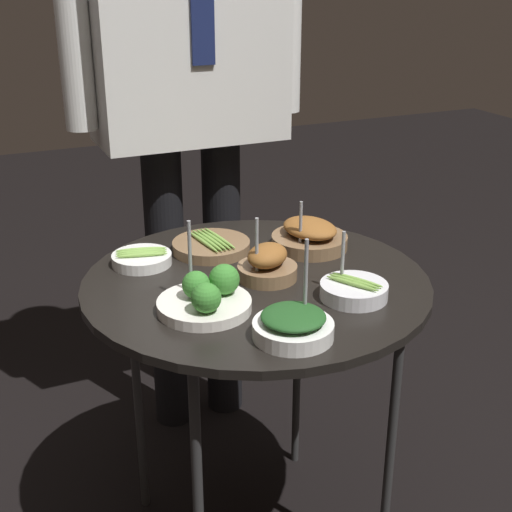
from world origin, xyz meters
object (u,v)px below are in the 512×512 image
Objects in this scene: bowl_roast_front_left at (267,265)px; bowl_spinach_far_rim at (293,325)px; serving_cart at (256,298)px; bowl_asparagus_front_center at (211,246)px; bowl_broccoli_back_right at (207,297)px; bowl_asparagus_center at (354,290)px; waiter_figure at (187,45)px; bowl_asparagus_near_rim at (142,259)px; bowl_roast_mid_right at (310,236)px.

bowl_roast_front_left is 0.25m from bowl_spinach_far_rim.
bowl_spinach_far_rim is at bearing -104.56° from bowl_roast_front_left.
bowl_asparagus_front_center is (-0.03, 0.18, 0.06)m from serving_cart.
bowl_spinach_far_rim is at bearing -57.51° from bowl_broccoli_back_right.
bowl_broccoli_back_right is 1.35× the size of bowl_asparagus_center.
waiter_figure is (0.05, 0.54, 0.45)m from serving_cart.
waiter_figure is (-0.08, 0.70, 0.39)m from bowl_asparagus_center.
bowl_broccoli_back_right is 0.28m from bowl_asparagus_center.
waiter_figure is at bearing 56.70° from bowl_asparagus_near_rim.
serving_cart is 0.41× the size of waiter_figure.
bowl_spinach_far_rim is at bearing -96.82° from waiter_figure.
bowl_broccoli_back_right is 0.18m from bowl_roast_front_left.
waiter_figure reaches higher than bowl_roast_mid_right.
bowl_spinach_far_rim is 0.88m from waiter_figure.
bowl_roast_mid_right is 0.22m from bowl_asparagus_front_center.
bowl_asparagus_near_rim is at bearing 101.16° from bowl_broccoli_back_right.
bowl_roast_mid_right is at bearing -9.79° from bowl_asparagus_near_rim.
bowl_roast_mid_right is at bearing 35.46° from bowl_roast_front_left.
serving_cart is 4.15× the size of bowl_roast_mid_right.
bowl_spinach_far_rim reaches higher than bowl_broccoli_back_right.
bowl_spinach_far_rim reaches higher than bowl_roast_mid_right.
serving_cart is 0.08m from bowl_roast_front_left.
bowl_asparagus_center is 0.80m from waiter_figure.
bowl_broccoli_back_right is 0.10× the size of waiter_figure.
bowl_asparagus_center is (-0.04, -0.26, -0.01)m from bowl_roast_mid_right.
waiter_figure reaches higher than bowl_roast_front_left.
bowl_roast_front_left is 0.82× the size of bowl_roast_mid_right.
bowl_roast_front_left is 0.19m from bowl_asparagus_center.
bowl_roast_mid_right is 0.59m from waiter_figure.
bowl_roast_front_left is (0.02, -0.01, 0.08)m from serving_cart.
bowl_roast_mid_right is 1.01× the size of bowl_spinach_far_rim.
bowl_roast_mid_right is at bearing -74.06° from waiter_figure.
bowl_asparagus_front_center is 0.10× the size of waiter_figure.
bowl_broccoli_back_right is 0.76m from waiter_figure.
bowl_asparagus_front_center is 0.42m from bowl_spinach_far_rim.
bowl_asparagus_front_center is at bearing 3.35° from bowl_asparagus_near_rim.
serving_cart is 0.26m from bowl_asparagus_near_rim.
bowl_spinach_far_rim reaches higher than serving_cart.
bowl_asparagus_front_center is at bearing 88.54° from bowl_spinach_far_rim.
bowl_broccoli_back_right reaches higher than bowl_asparagus_front_center.
bowl_asparagus_front_center is at bearing 67.74° from bowl_broccoli_back_right.
bowl_asparagus_near_rim is at bearing 109.91° from bowl_spinach_far_rim.
bowl_asparagus_front_center and bowl_asparagus_near_rim have the same top height.
bowl_broccoli_back_right is 1.02× the size of bowl_asparagus_front_center.
bowl_broccoli_back_right is 1.26× the size of bowl_roast_front_left.
bowl_asparagus_near_rim is (-0.16, -0.01, 0.00)m from bowl_asparagus_front_center.
bowl_roast_front_left is (0.16, 0.08, 0.00)m from bowl_broccoli_back_right.
bowl_roast_mid_right is 0.26m from bowl_asparagus_center.
bowl_spinach_far_rim is at bearing -152.68° from bowl_asparagus_center.
bowl_asparagus_front_center is at bearing 99.70° from serving_cart.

